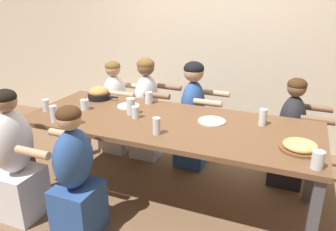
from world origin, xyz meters
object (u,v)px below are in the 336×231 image
at_px(empty_plate_a, 128,106).
at_px(drinking_glass_a, 54,115).
at_px(empty_plate_b, 212,121).
at_px(drinking_glass_e, 157,127).
at_px(diner_near_left, 16,162).
at_px(drinking_glass_c, 131,107).
at_px(diner_far_center, 193,118).
at_px(diner_far_left, 116,111).
at_px(drinking_glass_d, 263,118).
at_px(pizza_board_main, 300,147).
at_px(diner_far_midleft, 147,113).
at_px(drinking_glass_h, 149,98).
at_px(cocktail_glass_blue, 85,105).
at_px(drinking_glass_b, 136,113).
at_px(diner_near_midleft, 75,179).
at_px(drinking_glass_f, 73,118).
at_px(drinking_glass_g, 46,105).
at_px(drinking_glass_i, 318,161).
at_px(skillet_bowl, 99,93).
at_px(diner_far_right, 290,138).

relative_size(empty_plate_a, drinking_glass_a, 1.47).
height_order(empty_plate_b, drinking_glass_e, drinking_glass_e).
bearing_deg(drinking_glass_e, diner_near_left, -158.73).
relative_size(drinking_glass_c, diner_far_center, 0.13).
bearing_deg(diner_far_left, drinking_glass_d, 73.98).
distance_m(empty_plate_a, drinking_glass_a, 0.71).
relative_size(pizza_board_main, diner_far_midleft, 0.24).
bearing_deg(drinking_glass_h, diner_far_left, 150.64).
relative_size(cocktail_glass_blue, drinking_glass_c, 0.82).
height_order(drinking_glass_b, diner_near_midleft, diner_near_midleft).
distance_m(drinking_glass_b, drinking_glass_c, 0.11).
height_order(empty_plate_a, drinking_glass_a, drinking_glass_a).
bearing_deg(diner_near_midleft, drinking_glass_h, -5.70).
relative_size(empty_plate_a, drinking_glass_f, 1.71).
relative_size(empty_plate_a, drinking_glass_g, 1.89).
height_order(drinking_glass_b, diner_far_midleft, diner_far_midleft).
xyz_separation_m(drinking_glass_b, diner_near_midleft, (-0.17, -0.66, -0.33)).
xyz_separation_m(drinking_glass_c, drinking_glass_i, (1.54, -0.42, -0.01)).
xyz_separation_m(cocktail_glass_blue, diner_far_left, (-0.13, 0.73, -0.32)).
relative_size(empty_plate_a, diner_far_center, 0.19).
relative_size(empty_plate_a, drinking_glass_e, 1.57).
bearing_deg(drinking_glass_g, drinking_glass_e, -4.43).
relative_size(drinking_glass_g, diner_far_left, 0.10).
distance_m(drinking_glass_a, drinking_glass_i, 2.05).
bearing_deg(diner_near_left, drinking_glass_a, -26.80).
relative_size(pizza_board_main, diner_near_left, 0.25).
bearing_deg(diner_near_midleft, drinking_glass_d, -53.08).
relative_size(drinking_glass_d, diner_far_midleft, 0.12).
bearing_deg(drinking_glass_e, drinking_glass_f, -173.28).
bearing_deg(diner_near_left, empty_plate_b, -59.32).
height_order(pizza_board_main, diner_near_left, diner_near_left).
height_order(skillet_bowl, diner_far_left, diner_far_left).
height_order(skillet_bowl, drinking_glass_e, same).
bearing_deg(diner_far_left, skillet_bowl, 9.54).
xyz_separation_m(empty_plate_a, empty_plate_b, (0.85, -0.08, -0.00)).
height_order(drinking_glass_d, diner_far_right, diner_far_right).
height_order(drinking_glass_b, drinking_glass_g, drinking_glass_g).
relative_size(drinking_glass_a, drinking_glass_h, 1.24).
bearing_deg(drinking_glass_b, skillet_bowl, 150.29).
xyz_separation_m(drinking_glass_e, diner_far_midleft, (-0.57, 1.00, -0.30)).
xyz_separation_m(diner_near_midleft, diner_far_left, (-0.50, 1.41, 0.01)).
height_order(cocktail_glass_blue, drinking_glass_a, drinking_glass_a).
height_order(drinking_glass_f, diner_far_left, diner_far_left).
height_order(drinking_glass_i, diner_near_midleft, diner_near_midleft).
bearing_deg(drinking_glass_i, drinking_glass_e, 174.99).
distance_m(empty_plate_b, drinking_glass_a, 1.34).
relative_size(drinking_glass_h, drinking_glass_i, 1.00).
relative_size(drinking_glass_c, drinking_glass_g, 1.33).
height_order(skillet_bowl, empty_plate_b, skillet_bowl).
bearing_deg(cocktail_glass_blue, drinking_glass_f, -69.56).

